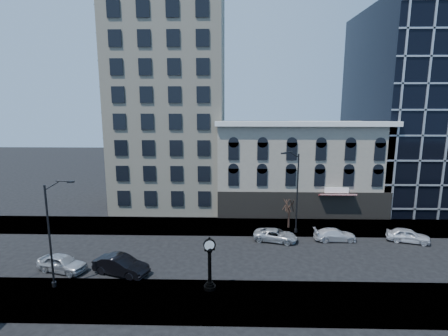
{
  "coord_description": "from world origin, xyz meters",
  "views": [
    {
      "loc": [
        2.93,
        -32.04,
        14.94
      ],
      "look_at": [
        2.0,
        4.0,
        8.0
      ],
      "focal_mm": 28.0,
      "sensor_mm": 36.0,
      "label": 1
    }
  ],
  "objects_px": {
    "car_near_a": "(62,263)",
    "car_near_b": "(121,265)",
    "street_clock": "(210,266)",
    "street_lamp_near": "(56,206)"
  },
  "relations": [
    {
      "from": "car_near_a",
      "to": "car_near_b",
      "type": "height_order",
      "value": "car_near_b"
    },
    {
      "from": "car_near_a",
      "to": "car_near_b",
      "type": "relative_size",
      "value": 0.9
    },
    {
      "from": "street_lamp_near",
      "to": "car_near_a",
      "type": "bearing_deg",
      "value": 102.06
    },
    {
      "from": "street_clock",
      "to": "car_near_a",
      "type": "relative_size",
      "value": 0.98
    },
    {
      "from": "car_near_a",
      "to": "car_near_b",
      "type": "distance_m",
      "value": 5.42
    },
    {
      "from": "street_clock",
      "to": "street_lamp_near",
      "type": "relative_size",
      "value": 0.49
    },
    {
      "from": "car_near_a",
      "to": "street_lamp_near",
      "type": "bearing_deg",
      "value": -137.33
    },
    {
      "from": "car_near_b",
      "to": "car_near_a",
      "type": "bearing_deg",
      "value": 105.44
    },
    {
      "from": "street_clock",
      "to": "car_near_a",
      "type": "bearing_deg",
      "value": 150.55
    },
    {
      "from": "street_lamp_near",
      "to": "car_near_b",
      "type": "distance_m",
      "value": 7.67
    }
  ]
}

